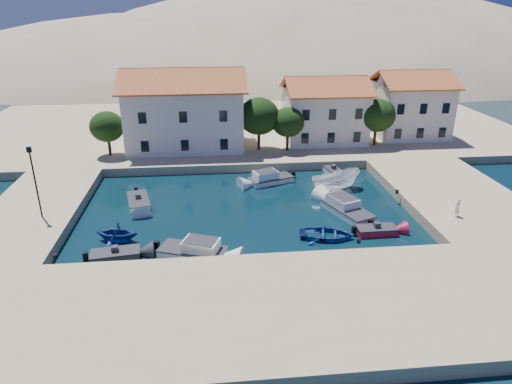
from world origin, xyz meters
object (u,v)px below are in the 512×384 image
(cabin_cruiser_east, at_px, (347,209))
(boat_east, at_px, (335,190))
(cabin_cruiser_south, at_px, (192,250))
(pedestrian, at_px, (457,208))
(building_right, at_px, (410,103))
(rowboat_south, at_px, (326,238))
(building_left, at_px, (185,107))
(lamppost, at_px, (34,176))
(building_mid, at_px, (325,108))

(cabin_cruiser_east, relative_size, boat_east, 1.06)
(cabin_cruiser_south, height_order, boat_east, cabin_cruiser_south)
(pedestrian, bearing_deg, building_right, -128.08)
(cabin_cruiser_south, relative_size, boat_east, 0.98)
(boat_east, bearing_deg, pedestrian, -157.69)
(building_right, height_order, pedestrian, building_right)
(rowboat_south, height_order, boat_east, boat_east)
(building_right, xyz_separation_m, rowboat_south, (-17.72, -26.31, -5.47))
(building_left, bearing_deg, pedestrian, -44.60)
(building_left, bearing_deg, lamppost, -119.90)
(cabin_cruiser_south, bearing_deg, pedestrian, 28.07)
(building_right, relative_size, cabin_cruiser_east, 1.57)
(rowboat_south, bearing_deg, boat_east, -6.32)
(cabin_cruiser_east, xyz_separation_m, boat_east, (0.38, 5.65, -0.48))
(rowboat_south, relative_size, cabin_cruiser_east, 0.74)
(building_mid, xyz_separation_m, cabin_cruiser_east, (-2.71, -20.89, -4.75))
(building_left, relative_size, building_right, 1.56)
(building_right, xyz_separation_m, cabin_cruiser_east, (-14.71, -21.89, -5.00))
(lamppost, distance_m, pedestrian, 35.55)
(lamppost, bearing_deg, pedestrian, -5.55)
(building_right, relative_size, pedestrian, 5.82)
(building_right, xyz_separation_m, cabin_cruiser_south, (-28.61, -28.11, -5.00))
(rowboat_south, xyz_separation_m, cabin_cruiser_east, (3.01, 4.42, 0.48))
(lamppost, height_order, boat_east, lamppost)
(building_right, height_order, cabin_cruiser_east, building_right)
(building_right, bearing_deg, cabin_cruiser_south, -135.51)
(boat_east, relative_size, pedestrian, 3.48)
(building_mid, height_order, cabin_cruiser_east, building_mid)
(cabin_cruiser_east, height_order, pedestrian, pedestrian)
(cabin_cruiser_east, distance_m, boat_east, 5.69)
(building_mid, height_order, building_right, building_right)
(pedestrian, bearing_deg, cabin_cruiser_south, -17.45)
(building_mid, relative_size, cabin_cruiser_east, 1.75)
(building_mid, distance_m, cabin_cruiser_east, 21.60)
(building_left, bearing_deg, cabin_cruiser_south, -86.96)
(rowboat_south, bearing_deg, cabin_cruiser_south, 111.65)
(building_left, height_order, rowboat_south, building_left)
(building_left, distance_m, building_right, 30.07)
(building_mid, height_order, boat_east, building_mid)
(building_left, relative_size, cabin_cruiser_south, 2.65)
(cabin_cruiser_east, bearing_deg, cabin_cruiser_south, 92.72)
(building_mid, xyz_separation_m, building_right, (12.00, 1.00, 0.25))
(building_mid, height_order, cabin_cruiser_south, building_mid)
(building_left, distance_m, pedestrian, 33.62)
(building_mid, bearing_deg, rowboat_south, -102.73)
(building_mid, bearing_deg, building_left, -176.82)
(cabin_cruiser_south, height_order, pedestrian, pedestrian)
(lamppost, height_order, pedestrian, lamppost)
(building_mid, distance_m, lamppost, 36.21)
(cabin_cruiser_south, xyz_separation_m, cabin_cruiser_east, (13.91, 6.22, 0.00))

